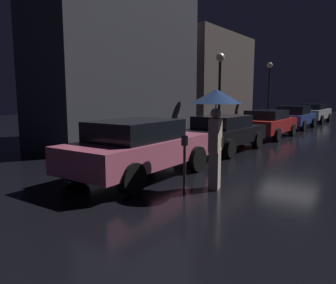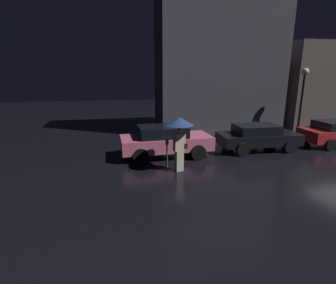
% 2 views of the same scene
% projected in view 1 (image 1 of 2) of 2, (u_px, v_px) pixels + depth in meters
% --- Properties ---
extents(ground_plane, '(60.00, 60.00, 0.00)m').
position_uv_depth(ground_plane, '(291.00, 141.00, 15.02)').
color(ground_plane, black).
extents(building_facade_left, '(8.40, 3.00, 10.83)m').
position_uv_depth(building_facade_left, '(120.00, 20.00, 14.55)').
color(building_facade_left, '#3D3D47').
rests_on(building_facade_left, ground).
extents(building_facade_right, '(7.31, 3.00, 6.06)m').
position_uv_depth(building_facade_right, '(211.00, 81.00, 21.88)').
color(building_facade_right, '#564C47').
rests_on(building_facade_right, ground).
extents(parked_car_pink, '(4.35, 2.05, 1.48)m').
position_uv_depth(parked_car_pink, '(139.00, 147.00, 8.40)').
color(parked_car_pink, '#DB6684').
rests_on(parked_car_pink, ground).
extents(parked_car_black, '(4.21, 1.89, 1.34)m').
position_uv_depth(parked_car_black, '(224.00, 132.00, 12.38)').
color(parked_car_black, black).
rests_on(parked_car_black, ground).
extents(parked_car_red, '(4.07, 1.98, 1.37)m').
position_uv_depth(parked_car_red, '(267.00, 123.00, 16.32)').
color(parked_car_red, maroon).
rests_on(parked_car_red, ground).
extents(parked_car_blue, '(4.24, 1.95, 1.44)m').
position_uv_depth(parked_car_blue, '(294.00, 117.00, 20.68)').
color(parked_car_blue, navy).
rests_on(parked_car_blue, ground).
extents(parked_car_silver, '(4.66, 2.02, 1.43)m').
position_uv_depth(parked_car_silver, '(313.00, 112.00, 25.20)').
color(parked_car_silver, '#B7B7BF').
rests_on(parked_car_silver, ground).
extents(pedestrian_with_umbrella, '(1.15, 1.15, 2.24)m').
position_uv_depth(pedestrian_with_umbrella, '(216.00, 110.00, 7.18)').
color(pedestrian_with_umbrella, beige).
rests_on(pedestrian_with_umbrella, ground).
extents(parking_meter, '(0.12, 0.10, 1.21)m').
position_uv_depth(parking_meter, '(184.00, 156.00, 7.33)').
color(parking_meter, '#4C5154').
rests_on(parking_meter, ground).
extents(street_lamp_near, '(0.44, 0.44, 4.23)m').
position_uv_depth(street_lamp_near, '(220.00, 77.00, 16.78)').
color(street_lamp_near, black).
rests_on(street_lamp_near, ground).
extents(street_lamp_far, '(0.39, 0.39, 4.34)m').
position_uv_depth(street_lamp_far, '(269.00, 83.00, 22.73)').
color(street_lamp_far, black).
rests_on(street_lamp_far, ground).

